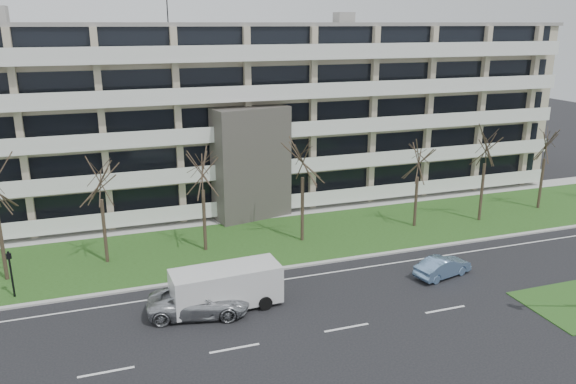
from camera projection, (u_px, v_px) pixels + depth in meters
name	position (u px, v px, depth m)	size (l,w,h in m)	color
ground	(347.00, 328.00, 29.26)	(160.00, 160.00, 0.00)	black
grass_verge	(272.00, 240.00, 41.03)	(90.00, 10.00, 0.06)	#254617
curb	(295.00, 266.00, 36.49)	(90.00, 0.35, 0.12)	#B2B2AD
sidewalk	(252.00, 216.00, 46.01)	(90.00, 2.00, 0.08)	#B2B2AD
lane_edge_line	(303.00, 277.00, 35.15)	(90.00, 0.12, 0.01)	white
apartment_building	(230.00, 112.00, 49.99)	(60.50, 15.10, 18.75)	#B4A88C
silver_pickup	(199.00, 301.00, 30.43)	(2.52, 5.46, 1.52)	#A7A9AE
blue_sedan	(443.00, 267.00, 35.05)	(1.35, 3.86, 1.27)	#749BCA
white_van	(227.00, 284.00, 31.06)	(6.16, 2.76, 2.34)	silver
pedestrian_signal	(10.00, 268.00, 31.96)	(0.32, 0.28, 2.89)	black
tree_2	(99.00, 174.00, 35.50)	(3.91, 3.91, 7.83)	#382B21
tree_3	(202.00, 166.00, 37.48)	(3.93, 3.93, 7.86)	#382B21
tree_4	(303.00, 152.00, 39.05)	(4.28, 4.28, 8.56)	#382B21
tree_5	(419.00, 157.00, 42.29)	(3.57, 3.57, 7.14)	#382B21
tree_6	(487.00, 141.00, 43.29)	(4.21, 4.21, 8.42)	#382B21
tree_7	(547.00, 139.00, 46.36)	(3.90, 3.90, 7.80)	#382B21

